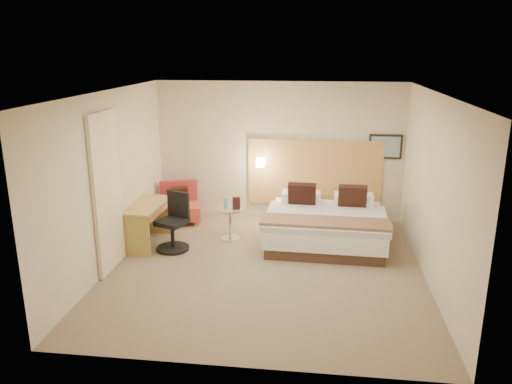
# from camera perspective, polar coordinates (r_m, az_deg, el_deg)

# --- Properties ---
(floor) EXTENTS (4.80, 5.00, 0.02)m
(floor) POSITION_cam_1_polar(r_m,az_deg,el_deg) (7.84, 1.07, -8.84)
(floor) COLOR #796851
(floor) RESTS_ON ground
(ceiling) EXTENTS (4.80, 5.00, 0.02)m
(ceiling) POSITION_cam_1_polar(r_m,az_deg,el_deg) (7.13, 1.18, 11.39)
(ceiling) COLOR white
(ceiling) RESTS_ON floor
(wall_back) EXTENTS (4.80, 0.02, 2.70)m
(wall_back) POSITION_cam_1_polar(r_m,az_deg,el_deg) (9.80, 2.66, 4.65)
(wall_back) COLOR beige
(wall_back) RESTS_ON floor
(wall_front) EXTENTS (4.80, 0.02, 2.70)m
(wall_front) POSITION_cam_1_polar(r_m,az_deg,el_deg) (5.01, -1.90, -6.79)
(wall_front) COLOR beige
(wall_front) RESTS_ON floor
(wall_left) EXTENTS (0.02, 5.00, 2.70)m
(wall_left) POSITION_cam_1_polar(r_m,az_deg,el_deg) (7.97, -16.37, 1.32)
(wall_left) COLOR beige
(wall_left) RESTS_ON floor
(wall_right) EXTENTS (0.02, 5.00, 2.70)m
(wall_right) POSITION_cam_1_polar(r_m,az_deg,el_deg) (7.52, 19.71, 0.14)
(wall_right) COLOR beige
(wall_right) RESTS_ON floor
(headboard_panel) EXTENTS (2.60, 0.04, 1.30)m
(headboard_panel) POSITION_cam_1_polar(r_m,az_deg,el_deg) (9.82, 6.69, 2.19)
(headboard_panel) COLOR tan
(headboard_panel) RESTS_ON wall_back
(art_frame) EXTENTS (0.62, 0.03, 0.47)m
(art_frame) POSITION_cam_1_polar(r_m,az_deg,el_deg) (9.80, 14.56, 5.04)
(art_frame) COLOR black
(art_frame) RESTS_ON wall_back
(art_canvas) EXTENTS (0.54, 0.01, 0.39)m
(art_canvas) POSITION_cam_1_polar(r_m,az_deg,el_deg) (9.78, 14.58, 5.02)
(art_canvas) COLOR #748BA0
(art_canvas) RESTS_ON wall_back
(lamp_arm) EXTENTS (0.02, 0.12, 0.02)m
(lamp_arm) POSITION_cam_1_polar(r_m,az_deg,el_deg) (9.79, 0.56, 3.45)
(lamp_arm) COLOR silver
(lamp_arm) RESTS_ON wall_back
(lamp_shade) EXTENTS (0.15, 0.15, 0.15)m
(lamp_shade) POSITION_cam_1_polar(r_m,az_deg,el_deg) (9.73, 0.52, 3.38)
(lamp_shade) COLOR #F3E2BD
(lamp_shade) RESTS_ON wall_back
(curtain) EXTENTS (0.06, 0.90, 2.42)m
(curtain) POSITION_cam_1_polar(r_m,az_deg,el_deg) (7.77, -16.67, -0.09)
(curtain) COLOR beige
(curtain) RESTS_ON wall_left
(bottle_a) EXTENTS (0.07, 0.07, 0.20)m
(bottle_a) POSITION_cam_1_polar(r_m,az_deg,el_deg) (8.84, -3.49, -1.22)
(bottle_a) COLOR #92C1E2
(bottle_a) RESTS_ON side_table
(menu_folder) EXTENTS (0.14, 0.08, 0.22)m
(menu_folder) POSITION_cam_1_polar(r_m,az_deg,el_deg) (8.76, -2.26, -1.30)
(menu_folder) COLOR #341515
(menu_folder) RESTS_ON side_table
(bed) EXTENTS (2.11, 2.05, 1.00)m
(bed) POSITION_cam_1_polar(r_m,az_deg,el_deg) (8.86, 7.97, -3.65)
(bed) COLOR #402C20
(bed) RESTS_ON floor
(lounge_chair) EXTENTS (0.91, 0.85, 0.78)m
(lounge_chair) POSITION_cam_1_polar(r_m,az_deg,el_deg) (9.89, -8.72, -1.64)
(lounge_chair) COLOR tan
(lounge_chair) RESTS_ON floor
(side_table) EXTENTS (0.62, 0.62, 0.57)m
(side_table) POSITION_cam_1_polar(r_m,az_deg,el_deg) (8.91, -2.98, -3.44)
(side_table) COLOR white
(side_table) RESTS_ON floor
(desk) EXTENTS (0.58, 1.19, 0.73)m
(desk) POSITION_cam_1_polar(r_m,az_deg,el_deg) (8.78, -12.23, -2.33)
(desk) COLOR #AC8F43
(desk) RESTS_ON floor
(desk_chair) EXTENTS (0.71, 0.71, 0.97)m
(desk_chair) POSITION_cam_1_polar(r_m,az_deg,el_deg) (8.54, -9.35, -3.93)
(desk_chair) COLOR black
(desk_chair) RESTS_ON floor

